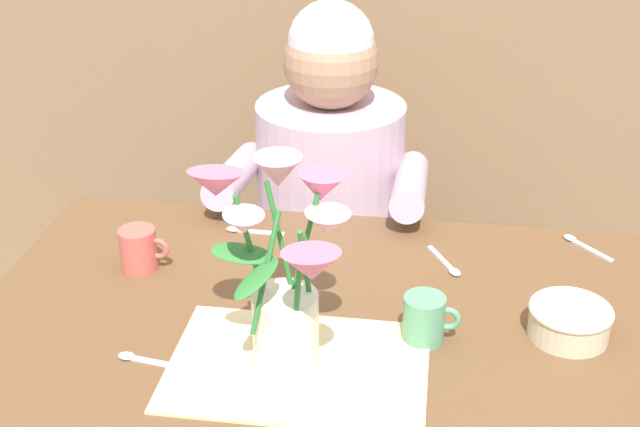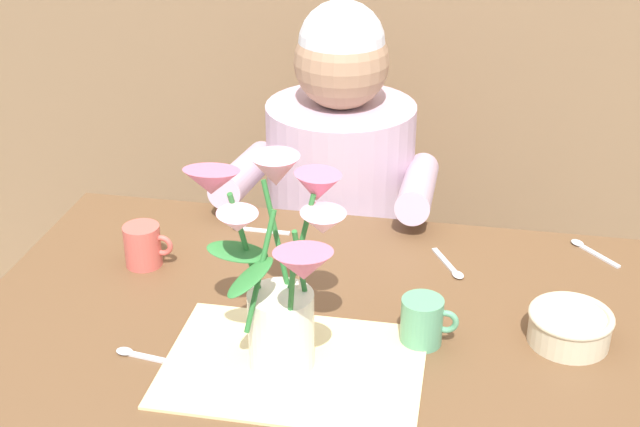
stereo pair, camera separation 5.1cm
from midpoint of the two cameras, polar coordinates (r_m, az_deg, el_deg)
dining_table at (r=1.52m, az=1.06°, el=-10.27°), size 1.20×0.80×0.74m
seated_person at (r=2.08m, az=1.97°, el=-1.65°), size 0.45×0.47×1.14m
striped_placemat at (r=1.36m, az=-0.67°, el=-10.02°), size 0.40×0.28×0.00m
flower_vase at (r=1.27m, az=-1.52°, el=-3.87°), size 0.25×0.26×0.34m
ceramic_bowl at (r=1.46m, az=17.11°, el=-7.11°), size 0.14×0.14×0.06m
ceramic_mug at (r=1.63m, az=-10.69°, el=-2.10°), size 0.09×0.07×0.08m
tea_cup at (r=1.40m, az=7.83°, el=-7.06°), size 0.09×0.07×0.08m
spoon_0 at (r=1.75m, az=18.00°, el=-2.23°), size 0.09×0.10×0.01m
spoon_1 at (r=1.41m, az=-10.82°, el=-9.15°), size 0.12×0.03×0.01m
spoon_2 at (r=1.74m, az=-3.71°, el=-1.04°), size 0.12×0.02×0.01m
spoon_3 at (r=1.63m, az=9.57°, el=-3.60°), size 0.07×0.11×0.01m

